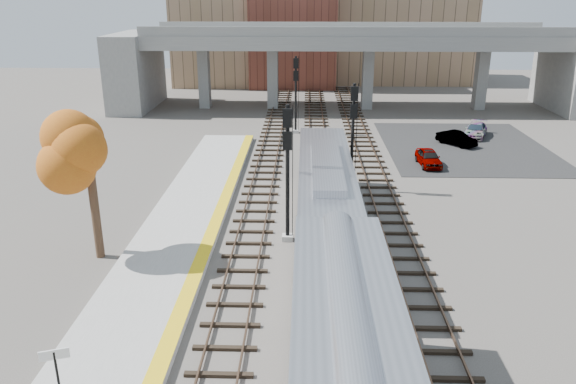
# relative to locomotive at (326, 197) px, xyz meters

# --- Properties ---
(ground) EXTENTS (160.00, 160.00, 0.00)m
(ground) POSITION_rel_locomotive_xyz_m (-1.00, -8.40, -2.28)
(ground) COLOR #47423D
(ground) RESTS_ON ground
(platform) EXTENTS (4.50, 60.00, 0.35)m
(platform) POSITION_rel_locomotive_xyz_m (-8.25, -8.40, -2.10)
(platform) COLOR #9E9E99
(platform) RESTS_ON ground
(yellow_strip) EXTENTS (0.70, 60.00, 0.01)m
(yellow_strip) POSITION_rel_locomotive_xyz_m (-6.35, -8.40, -1.92)
(yellow_strip) COLOR yellow
(yellow_strip) RESTS_ON platform
(tracks) EXTENTS (10.70, 95.00, 0.25)m
(tracks) POSITION_rel_locomotive_xyz_m (-0.07, 4.10, -2.20)
(tracks) COLOR black
(tracks) RESTS_ON ground
(overpass) EXTENTS (54.00, 12.00, 9.50)m
(overpass) POSITION_rel_locomotive_xyz_m (3.92, 36.60, 3.53)
(overpass) COLOR slate
(overpass) RESTS_ON ground
(buildings_far) EXTENTS (43.00, 21.00, 20.60)m
(buildings_far) POSITION_rel_locomotive_xyz_m (0.26, 58.17, 5.60)
(buildings_far) COLOR #9F7B5C
(buildings_far) RESTS_ON ground
(parking_lot) EXTENTS (14.00, 18.00, 0.04)m
(parking_lot) POSITION_rel_locomotive_xyz_m (13.00, 19.60, -2.26)
(parking_lot) COLOR black
(parking_lot) RESTS_ON ground
(locomotive) EXTENTS (3.02, 19.05, 4.10)m
(locomotive) POSITION_rel_locomotive_xyz_m (0.00, 0.00, 0.00)
(locomotive) COLOR #A8AAB2
(locomotive) RESTS_ON ground
(signal_mast_near) EXTENTS (0.60, 0.64, 7.57)m
(signal_mast_near) POSITION_rel_locomotive_xyz_m (-2.10, -0.82, 1.57)
(signal_mast_near) COLOR #9E9E99
(signal_mast_near) RESTS_ON ground
(signal_mast_mid) EXTENTS (0.60, 0.64, 7.36)m
(signal_mast_mid) POSITION_rel_locomotive_xyz_m (2.00, 7.62, 1.43)
(signal_mast_mid) COLOR #9E9E99
(signal_mast_mid) RESTS_ON ground
(signal_mast_far) EXTENTS (0.60, 0.64, 7.30)m
(signal_mast_far) POSITION_rel_locomotive_xyz_m (-2.10, 24.14, 1.39)
(signal_mast_far) COLOR #9E9E99
(signal_mast_far) RESTS_ON ground
(station_sign) EXTENTS (0.87, 0.34, 2.27)m
(station_sign) POSITION_rel_locomotive_xyz_m (-8.88, -14.77, -0.30)
(station_sign) COLOR black
(station_sign) RESTS_ON platform
(tree) EXTENTS (3.60, 3.60, 7.47)m
(tree) POSITION_rel_locomotive_xyz_m (-11.76, -3.10, 3.26)
(tree) COLOR #382619
(tree) RESTS_ON ground
(car_a) EXTENTS (1.70, 3.88, 1.30)m
(car_a) POSITION_rel_locomotive_xyz_m (8.55, 13.54, -1.59)
(car_a) COLOR #99999E
(car_a) RESTS_ON parking_lot
(car_b) EXTENTS (3.33, 3.73, 1.23)m
(car_b) POSITION_rel_locomotive_xyz_m (12.31, 19.86, -1.62)
(car_b) COLOR #99999E
(car_b) RESTS_ON parking_lot
(car_c) EXTENTS (3.36, 4.77, 1.28)m
(car_c) POSITION_rel_locomotive_xyz_m (14.88, 22.98, -1.60)
(car_c) COLOR #99999E
(car_c) RESTS_ON parking_lot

